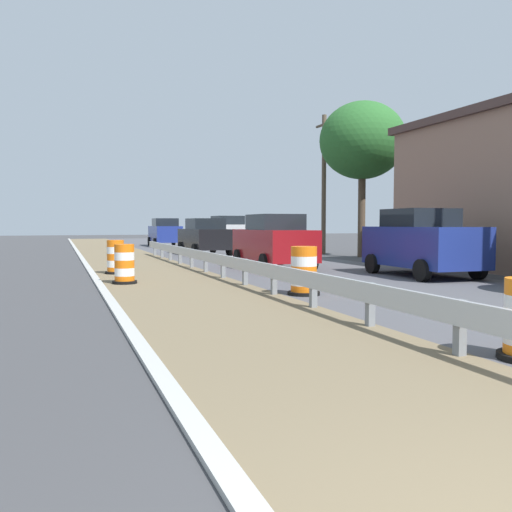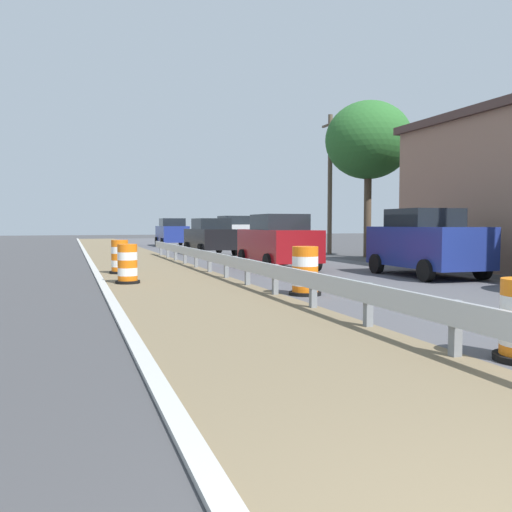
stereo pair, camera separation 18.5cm
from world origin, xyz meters
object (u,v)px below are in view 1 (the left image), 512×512
at_px(traffic_barrel_close, 304,273).
at_px(car_trailing_near_lane, 422,243).
at_px(traffic_barrel_far, 116,259).
at_px(car_mid_far_lane, 228,232).
at_px(car_trailing_far_lane, 165,232).
at_px(car_lead_far_lane, 205,237).
at_px(utility_pole_mid, 324,182).
at_px(traffic_barrel_mid, 124,266).
at_px(car_lead_near_lane, 273,241).

relative_size(traffic_barrel_close, car_trailing_near_lane, 0.27).
bearing_deg(traffic_barrel_far, car_mid_far_lane, 61.05).
distance_m(car_mid_far_lane, car_trailing_far_lane, 6.39).
relative_size(traffic_barrel_far, car_mid_far_lane, 0.25).
relative_size(traffic_barrel_far, car_trailing_near_lane, 0.26).
height_order(car_lead_far_lane, car_trailing_far_lane, car_trailing_far_lane).
bearing_deg(car_trailing_far_lane, car_trailing_near_lane, -171.00).
xyz_separation_m(traffic_barrel_close, car_trailing_near_lane, (5.37, 2.84, 0.54)).
distance_m(traffic_barrel_close, car_trailing_near_lane, 6.10).
height_order(traffic_barrel_close, utility_pole_mid, utility_pole_mid).
distance_m(traffic_barrel_mid, traffic_barrel_far, 3.12).
xyz_separation_m(traffic_barrel_close, car_lead_far_lane, (1.98, 16.65, 0.45)).
bearing_deg(car_lead_near_lane, utility_pole_mid, -36.30).
xyz_separation_m(traffic_barrel_mid, car_trailing_near_lane, (8.98, -0.98, 0.56)).
relative_size(car_trailing_near_lane, car_mid_far_lane, 0.94).
distance_m(car_lead_near_lane, car_lead_far_lane, 9.44).
distance_m(car_lead_far_lane, car_mid_far_lane, 6.69).
distance_m(car_trailing_near_lane, car_lead_far_lane, 14.22).
xyz_separation_m(car_lead_far_lane, utility_pole_mid, (6.15, -1.70, 2.90)).
xyz_separation_m(traffic_barrel_far, car_mid_far_lane, (8.65, 15.63, 0.57)).
bearing_deg(car_trailing_near_lane, car_mid_far_lane, -177.48).
bearing_deg(car_mid_far_lane, car_lead_far_lane, -28.17).
bearing_deg(car_lead_near_lane, traffic_barrel_close, 165.10).
relative_size(traffic_barrel_far, car_lead_near_lane, 0.23).
bearing_deg(traffic_barrel_far, traffic_barrel_close, -62.94).
bearing_deg(traffic_barrel_far, utility_pole_mid, 34.47).
height_order(traffic_barrel_close, car_mid_far_lane, car_mid_far_lane).
distance_m(car_lead_near_lane, car_trailing_near_lane, 5.45).
bearing_deg(traffic_barrel_mid, car_mid_far_lane, 65.09).
height_order(traffic_barrel_close, car_trailing_far_lane, car_trailing_far_lane).
xyz_separation_m(traffic_barrel_close, car_lead_near_lane, (2.13, 7.21, 0.48)).
xyz_separation_m(car_lead_near_lane, car_trailing_far_lane, (-0.14, 20.93, 0.02)).
xyz_separation_m(traffic_barrel_mid, car_lead_far_lane, (5.59, 12.83, 0.47)).
relative_size(car_lead_near_lane, car_trailing_near_lane, 1.13).
xyz_separation_m(traffic_barrel_mid, utility_pole_mid, (11.74, 11.13, 3.38)).
bearing_deg(car_trailing_far_lane, traffic_barrel_far, 166.78).
bearing_deg(car_lead_near_lane, traffic_barrel_far, 94.30).
bearing_deg(car_trailing_far_lane, utility_pole_mid, -153.65).
bearing_deg(car_trailing_far_lane, car_lead_near_lane, -178.23).
xyz_separation_m(traffic_barrel_far, car_trailing_far_lane, (5.53, 21.21, 0.51)).
bearing_deg(utility_pole_mid, car_lead_near_lane, -127.82).
xyz_separation_m(traffic_barrel_close, traffic_barrel_far, (-3.54, 6.94, -0.01)).
bearing_deg(car_trailing_far_lane, car_mid_far_lane, -149.43).
height_order(car_lead_far_lane, car_mid_far_lane, car_mid_far_lane).
xyz_separation_m(traffic_barrel_mid, car_trailing_far_lane, (5.59, 24.33, 0.52)).
bearing_deg(utility_pole_mid, car_mid_far_lane, 111.68).
relative_size(car_lead_near_lane, car_mid_far_lane, 1.06).
distance_m(traffic_barrel_mid, car_mid_far_lane, 20.68).
bearing_deg(traffic_barrel_close, car_lead_far_lane, 83.22).
xyz_separation_m(car_mid_far_lane, utility_pole_mid, (3.03, -7.62, 2.79)).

